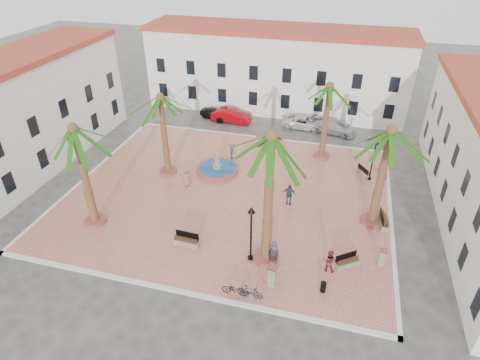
{
  "coord_description": "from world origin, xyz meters",
  "views": [
    {
      "loc": [
        8.15,
        -26.56,
        19.06
      ],
      "look_at": [
        1.0,
        0.0,
        1.6
      ],
      "focal_mm": 30.0,
      "sensor_mm": 36.0,
      "label": 1
    }
  ],
  "objects": [
    {
      "name": "bollard_e",
      "position": [
        12.09,
        -5.53,
        0.85
      ],
      "size": [
        0.52,
        0.52,
        1.35
      ],
      "rotation": [
        0.0,
        0.0,
        -0.08
      ],
      "color": "gray",
      "rests_on": "plaza"
    },
    {
      "name": "bench_e",
      "position": [
        12.38,
        -1.01,
        0.43
      ],
      "size": [
        0.77,
        1.94,
        1.0
      ],
      "rotation": [
        0.0,
        0.0,
        1.68
      ],
      "color": "gray",
      "rests_on": "plaza"
    },
    {
      "name": "kerb_e",
      "position": [
        13.0,
        0.0,
        0.08
      ],
      "size": [
        0.3,
        22.3,
        0.16
      ],
      "primitive_type": "cube",
      "color": "silver",
      "rests_on": "ground"
    },
    {
      "name": "bollard_n",
      "position": [
        0.5,
        8.89,
        0.81
      ],
      "size": [
        0.52,
        0.52,
        1.27
      ],
      "rotation": [
        0.0,
        0.0,
        0.15
      ],
      "color": "gray",
      "rests_on": "plaza"
    },
    {
      "name": "pedestrian_east",
      "position": [
        12.4,
        4.71,
        1.12
      ],
      "size": [
        1.14,
        1.88,
        1.93
      ],
      "primitive_type": "imported",
      "rotation": [
        0.0,
        0.0,
        -1.23
      ],
      "color": "#736458",
      "rests_on": "plaza"
    },
    {
      "name": "palm_ne",
      "position": [
        6.92,
        8.36,
        6.41
      ],
      "size": [
        5.04,
        5.04,
        7.44
      ],
      "color": "#A65247",
      "rests_on": "plaza"
    },
    {
      "name": "bollard_se",
      "position": [
        5.51,
        -9.09,
        0.96
      ],
      "size": [
        0.65,
        0.65,
        1.57
      ],
      "rotation": [
        0.0,
        0.0,
        -0.19
      ],
      "color": "gray",
      "rests_on": "plaza"
    },
    {
      "name": "bench_ne",
      "position": [
        10.93,
        5.98,
        0.39
      ],
      "size": [
        1.3,
        1.58,
        0.84
      ],
      "rotation": [
        0.0,
        0.0,
        2.17
      ],
      "color": "gray",
      "rests_on": "plaza"
    },
    {
      "name": "lamppost_s",
      "position": [
        3.66,
        -7.14,
        3.07
      ],
      "size": [
        0.47,
        0.47,
        4.3
      ],
      "color": "black",
      "rests_on": "plaza"
    },
    {
      "name": "palm_nw",
      "position": [
        -6.26,
        1.86,
        6.49
      ],
      "size": [
        4.94,
        4.94,
        7.5
      ],
      "color": "#A65247",
      "rests_on": "plaza"
    },
    {
      "name": "fountain",
      "position": [
        -1.96,
        3.12,
        0.42
      ],
      "size": [
        3.79,
        3.79,
        1.96
      ],
      "color": "#A65247",
      "rests_on": "plaza"
    },
    {
      "name": "cyclist_b",
      "position": [
        8.76,
        -6.88,
        0.98
      ],
      "size": [
        0.85,
        0.69,
        1.66
      ],
      "primitive_type": "imported",
      "rotation": [
        0.0,
        0.0,
        3.07
      ],
      "color": "maroon",
      "rests_on": "plaza"
    },
    {
      "name": "building_north",
      "position": [
        -0.0,
        19.99,
        4.77
      ],
      "size": [
        30.4,
        7.4,
        9.5
      ],
      "color": "white",
      "rests_on": "ground"
    },
    {
      "name": "bicycle_b",
      "position": [
        4.43,
        -10.4,
        0.63
      ],
      "size": [
        1.62,
        0.47,
        0.97
      ],
      "primitive_type": "imported",
      "rotation": [
        0.0,
        0.0,
        1.56
      ],
      "color": "black",
      "rests_on": "plaza"
    },
    {
      "name": "car_red",
      "position": [
        -3.9,
        14.27,
        0.75
      ],
      "size": [
        4.59,
        1.75,
        1.5
      ],
      "primitive_type": "imported",
      "rotation": [
        0.0,
        0.0,
        1.53
      ],
      "color": "#A6020C",
      "rests_on": "ground"
    },
    {
      "name": "car_black",
      "position": [
        -6.05,
        14.57,
        0.61
      ],
      "size": [
        3.88,
        2.78,
        1.23
      ],
      "primitive_type": "imported",
      "rotation": [
        0.0,
        0.0,
        1.15
      ],
      "color": "black",
      "rests_on": "ground"
    },
    {
      "name": "building_west",
      "position": [
        -19.0,
        0.0,
        5.02
      ],
      "size": [
        6.4,
        24.4,
        10.0
      ],
      "rotation": [
        0.0,
        0.0,
        1.57
      ],
      "color": "white",
      "rests_on": "ground"
    },
    {
      "name": "cyclist_a",
      "position": [
        5.2,
        -7.09,
        1.07
      ],
      "size": [
        0.73,
        0.55,
        1.83
      ],
      "primitive_type": "imported",
      "rotation": [
        0.0,
        0.0,
        3.31
      ],
      "color": "#3A4455",
      "rests_on": "plaza"
    },
    {
      "name": "pedestrian_north",
      "position": [
        -1.31,
        5.73,
        0.94
      ],
      "size": [
        0.63,
        1.05,
        1.58
      ],
      "primitive_type": "imported",
      "rotation": [
        0.0,
        0.0,
        1.53
      ],
      "color": "#48484C",
      "rests_on": "plaza"
    },
    {
      "name": "kerb_n",
      "position": [
        0.0,
        11.0,
        0.08
      ],
      "size": [
        26.3,
        0.3,
        0.16
      ],
      "primitive_type": "cube",
      "color": "silver",
      "rests_on": "ground"
    },
    {
      "name": "bench_s",
      "position": [
        -1.02,
        -6.92,
        0.42
      ],
      "size": [
        1.85,
        0.65,
        0.96
      ],
      "rotation": [
        0.0,
        0.0,
        -0.05
      ],
      "color": "gray",
      "rests_on": "plaza"
    },
    {
      "name": "bench_se",
      "position": [
        9.92,
        -6.12,
        0.4
      ],
      "size": [
        1.68,
        1.43,
        0.9
      ],
      "rotation": [
        0.0,
        0.0,
        0.64
      ],
      "color": "gray",
      "rests_on": "plaza"
    },
    {
      "name": "kerb_s",
      "position": [
        0.0,
        -11.0,
        0.08
      ],
      "size": [
        26.3,
        0.3,
        0.16
      ],
      "primitive_type": "cube",
      "color": "silver",
      "rests_on": "ground"
    },
    {
      "name": "ground",
      "position": [
        0.0,
        0.0,
        0.0
      ],
      "size": [
        120.0,
        120.0,
        0.0
      ],
      "primitive_type": "plane",
      "color": "#56544F",
      "rests_on": "ground"
    },
    {
      "name": "litter_bin",
      "position": [
        8.6,
        -8.74,
        0.5
      ],
      "size": [
        0.36,
        0.36,
        0.7
      ],
      "primitive_type": "cylinder",
      "color": "black",
      "rests_on": "plaza"
    },
    {
      "name": "plaza",
      "position": [
        0.0,
        0.0,
        0.07
      ],
      "size": [
        26.0,
        22.0,
        0.15
      ],
      "primitive_type": "cube",
      "color": "#D87E67",
      "rests_on": "ground"
    },
    {
      "name": "pedestrian_fountain_a",
      "position": [
        -3.78,
        0.25,
        0.96
      ],
      "size": [
        0.93,
        0.76,
        1.63
      ],
      "primitive_type": "imported",
      "rotation": [
        0.0,
        0.0,
        0.36
      ],
      "color": "#896957",
      "rests_on": "plaza"
    },
    {
      "name": "palm_e",
      "position": [
        11.53,
        -0.92,
        6.87
      ],
      "size": [
        5.52,
        5.52,
        8.0
      ],
      "color": "#A65247",
      "rests_on": "plaza"
    },
    {
      "name": "car_silver",
      "position": [
        7.52,
        14.41,
        0.72
      ],
      "size": [
        5.26,
        3.08,
        1.43
      ],
      "primitive_type": "imported",
      "rotation": [
        0.0,
        0.0,
        1.34
      ],
      "color": "silver",
      "rests_on": "ground"
    },
    {
      "name": "palm_s",
      "position": [
        4.64,
        -6.86,
        8.31
      ],
      "size": [
        5.69,
        5.69,
        9.53
      ],
      "color": "#A65247",
      "rests_on": "plaza"
    },
    {
      "name": "lamppost_e",
      "position": [
        11.39,
        5.31,
        2.78
      ],
      "size": [
        0.42,
        0.42,
        3.88
      ],
      "color": "black",
      "rests_on": "plaza"
    },
    {
      "name": "palm_sw",
      "position": [
        -8.62,
        -6.33,
        7.04
      ],
      "size": [
        5.29,
        5.29,
        8.14
      ],
      "color": "#A65247",
      "rests_on": "plaza"
    },
    {
      "name": "bicycle_a",
      "position": [
        3.5,
        -10.4,
        0.59
      ],
      "size": [
        1.68,
        0.61,
        0.88
      ],
      "primitive_type": "imported",
      "rotation": [
        0.0,
        0.0,
        1.59
      ],
      "color": "black",
      "rests_on": "plaza"
    },
    {
      "name": "pedestrian_fountain_b",
      "position": [
        5.08,
        -0.21,
        1.06
      ],
      "size": [
        1.08,
        0.46,
        1.82
      ],
      "primitive_type": "imported",
      "rotation": [
        0.0,
        0.0,
        -0.02
      ],
      "color": "#2F3D4D",
      "rests_on": "plaza"
    },
    {
      "name": "car_white",
      "position": [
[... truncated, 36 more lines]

